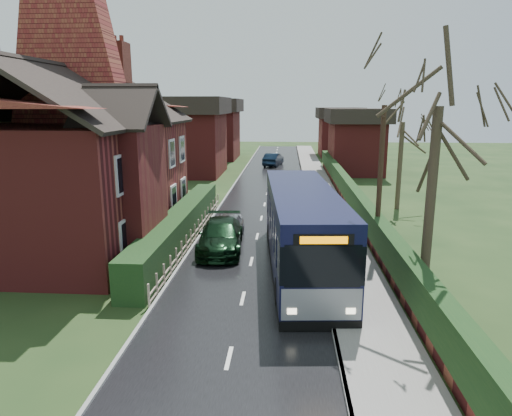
# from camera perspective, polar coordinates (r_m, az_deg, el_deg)

# --- Properties ---
(ground) EXTENTS (140.00, 140.00, 0.00)m
(ground) POSITION_cam_1_polar(r_m,az_deg,el_deg) (18.70, -1.07, -8.79)
(ground) COLOR #34481E
(ground) RESTS_ON ground
(road) EXTENTS (6.00, 100.00, 0.02)m
(road) POSITION_cam_1_polar(r_m,az_deg,el_deg) (28.22, 0.68, -1.30)
(road) COLOR black
(road) RESTS_ON ground
(pavement) EXTENTS (2.50, 100.00, 0.14)m
(pavement) POSITION_cam_1_polar(r_m,az_deg,el_deg) (28.29, 9.31, -1.31)
(pavement) COLOR slate
(pavement) RESTS_ON ground
(kerb_right) EXTENTS (0.12, 100.00, 0.14)m
(kerb_right) POSITION_cam_1_polar(r_m,az_deg,el_deg) (28.20, 6.88, -1.27)
(kerb_right) COLOR gray
(kerb_right) RESTS_ON ground
(kerb_left) EXTENTS (0.12, 100.00, 0.10)m
(kerb_left) POSITION_cam_1_polar(r_m,az_deg,el_deg) (28.53, -5.45, -1.11)
(kerb_left) COLOR gray
(kerb_left) RESTS_ON ground
(front_hedge) EXTENTS (1.20, 16.00, 1.60)m
(front_hedge) POSITION_cam_1_polar(r_m,az_deg,el_deg) (23.76, -9.44, -2.21)
(front_hedge) COLOR black
(front_hedge) RESTS_ON ground
(picket_fence) EXTENTS (0.10, 16.00, 0.90)m
(picket_fence) POSITION_cam_1_polar(r_m,az_deg,el_deg) (23.70, -7.65, -3.07)
(picket_fence) COLOR gray
(picket_fence) RESTS_ON ground
(right_wall_hedge) EXTENTS (0.60, 50.00, 1.80)m
(right_wall_hedge) POSITION_cam_1_polar(r_m,az_deg,el_deg) (28.27, 12.50, 0.52)
(right_wall_hedge) COLOR maroon
(right_wall_hedge) RESTS_ON ground
(brick_house) EXTENTS (9.30, 14.60, 10.30)m
(brick_house) POSITION_cam_1_polar(r_m,az_deg,el_deg) (24.49, -21.02, 6.08)
(brick_house) COLOR maroon
(brick_house) RESTS_ON ground
(bus) EXTENTS (3.47, 11.52, 3.45)m
(bus) POSITION_cam_1_polar(r_m,az_deg,el_deg) (19.32, 5.77, -2.79)
(bus) COLOR black
(bus) RESTS_ON ground
(car_silver) EXTENTS (1.50, 3.65, 1.24)m
(car_silver) POSITION_cam_1_polar(r_m,az_deg,el_deg) (23.98, -3.49, -2.37)
(car_silver) COLOR silver
(car_silver) RESTS_ON ground
(car_green) EXTENTS (2.35, 5.12, 1.45)m
(car_green) POSITION_cam_1_polar(r_m,az_deg,el_deg) (22.00, -4.44, -3.49)
(car_green) COLOR black
(car_green) RESTS_ON ground
(car_distant) EXTENTS (2.38, 4.65, 1.46)m
(car_distant) POSITION_cam_1_polar(r_m,az_deg,el_deg) (52.69, 2.17, 6.08)
(car_distant) COLOR #101E30
(car_distant) RESTS_ON ground
(bus_stop_sign) EXTENTS (0.18, 0.39, 2.64)m
(bus_stop_sign) POSITION_cam_1_polar(r_m,az_deg,el_deg) (19.50, 8.69, -2.64)
(bus_stop_sign) COLOR slate
(bus_stop_sign) RESTS_ON ground
(telegraph_pole) EXTENTS (0.39, 0.85, 6.87)m
(telegraph_pole) POSITION_cam_1_polar(r_m,az_deg,el_deg) (21.70, 15.23, 3.32)
(telegraph_pole) COLOR black
(telegraph_pole) RESTS_ON ground
(tree_right_near) EXTENTS (4.53, 4.53, 9.77)m
(tree_right_near) POSITION_cam_1_polar(r_m,az_deg,el_deg) (15.99, 22.01, 13.40)
(tree_right_near) COLOR #33291E
(tree_right_near) RESTS_ON ground
(tree_right_far) EXTENTS (4.28, 4.28, 8.26)m
(tree_right_far) POSITION_cam_1_polar(r_m,az_deg,el_deg) (31.55, 17.93, 10.90)
(tree_right_far) COLOR #3D3224
(tree_right_far) RESTS_ON ground
(tree_house_side) EXTENTS (4.26, 4.26, 9.69)m
(tree_house_side) POSITION_cam_1_polar(r_m,az_deg,el_deg) (30.02, -19.81, 12.74)
(tree_house_side) COLOR #3E2D24
(tree_house_side) RESTS_ON ground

